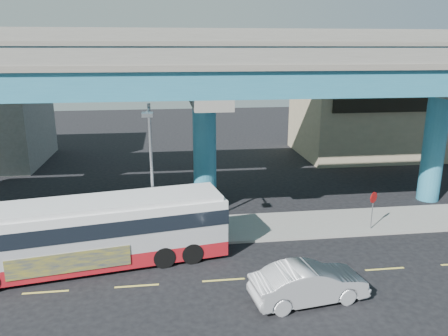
{
  "coord_description": "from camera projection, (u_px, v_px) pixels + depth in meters",
  "views": [
    {
      "loc": [
        -2.4,
        -18.44,
        10.49
      ],
      "look_at": [
        0.59,
        4.0,
        4.26
      ],
      "focal_mm": 35.0,
      "sensor_mm": 36.0,
      "label": 1
    }
  ],
  "objects": [
    {
      "name": "ground",
      "position": [
        223.0,
        277.0,
        20.71
      ],
      "size": [
        120.0,
        120.0,
        0.0
      ],
      "primitive_type": "plane",
      "color": "black",
      "rests_on": "ground"
    },
    {
      "name": "sidewalk",
      "position": [
        211.0,
        229.0,
        25.95
      ],
      "size": [
        70.0,
        4.0,
        0.15
      ],
      "primitive_type": "cube",
      "color": "gray",
      "rests_on": "ground"
    },
    {
      "name": "lane_markings",
      "position": [
        224.0,
        280.0,
        20.43
      ],
      "size": [
        58.0,
        0.12,
        0.01
      ],
      "color": "#D8C64C",
      "rests_on": "ground"
    },
    {
      "name": "viaduct",
      "position": [
        204.0,
        71.0,
        26.99
      ],
      "size": [
        52.0,
        12.4,
        11.7
      ],
      "color": "#236685",
      "rests_on": "ground"
    },
    {
      "name": "building_beige",
      "position": [
        370.0,
        120.0,
        44.04
      ],
      "size": [
        14.0,
        10.23,
        7.0
      ],
      "color": "tan",
      "rests_on": "ground"
    },
    {
      "name": "transit_bus",
      "position": [
        93.0,
        231.0,
        21.35
      ],
      "size": [
        13.45,
        5.06,
        3.39
      ],
      "rotation": [
        0.0,
        0.0,
        0.17
      ],
      "color": "#A3131B",
      "rests_on": "ground"
    },
    {
      "name": "sedan",
      "position": [
        309.0,
        283.0,
        18.58
      ],
      "size": [
        3.17,
        5.52,
        1.65
      ],
      "primitive_type": "imported",
      "rotation": [
        0.0,
        0.0,
        1.71
      ],
      "color": "#ABACB0",
      "rests_on": "ground"
    },
    {
      "name": "street_lamp",
      "position": [
        151.0,
        157.0,
        22.23
      ],
      "size": [
        0.5,
        2.49,
        7.64
      ],
      "color": "gray",
      "rests_on": "sidewalk"
    },
    {
      "name": "stop_sign",
      "position": [
        373.0,
        203.0,
        25.43
      ],
      "size": [
        0.6,
        0.4,
        2.3
      ],
      "rotation": [
        0.0,
        0.0,
        0.17
      ],
      "color": "gray",
      "rests_on": "sidewalk"
    }
  ]
}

